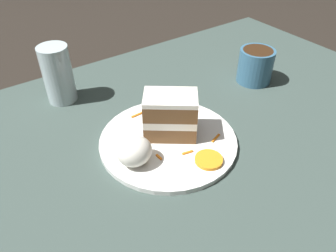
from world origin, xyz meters
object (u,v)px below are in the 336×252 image
Objects in this scene: drinking_glass at (59,78)px; coffee_mug at (256,65)px; plate at (168,140)px; cake_slice at (170,115)px; cream_dollop at (134,151)px; orange_garnish at (209,160)px.

coffee_mug is at bearing -24.75° from drinking_glass.
cake_slice reaches higher than plate.
plate is at bearing -167.30° from coffee_mug.
cream_dollop is at bearing -36.17° from cake_slice.
orange_garnish is 0.34m from coffee_mug.
drinking_glass is at bearing 112.54° from plate.
cake_slice is 2.35× the size of orange_garnish.
coffee_mug is at bearing 29.49° from orange_garnish.
cream_dollop is 1.27× the size of orange_garnish.
cream_dollop is at bearing -84.93° from drinking_glass.
orange_garnish is 0.39× the size of drinking_glass.
orange_garnish is (0.02, -0.10, 0.01)m from plate.
plate is 2.04× the size of drinking_glass.
drinking_glass reaches higher than cream_dollop.
coffee_mug reaches higher than orange_garnish.
orange_garnish is at bearing -69.48° from drinking_glass.
plate is at bearing 104.45° from orange_garnish.
drinking_glass is (-0.11, 0.27, 0.05)m from plate.
drinking_glass reaches higher than plate.
cream_dollop reaches higher than orange_garnish.
cream_dollop is at bearing 145.82° from orange_garnish.
plate is 5.29× the size of orange_garnish.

